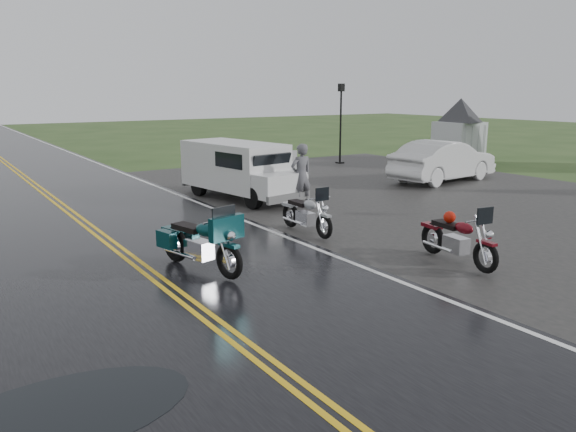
# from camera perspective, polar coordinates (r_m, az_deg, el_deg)

# --- Properties ---
(ground) EXTENTS (120.00, 120.00, 0.00)m
(ground) POSITION_cam_1_polar(r_m,az_deg,el_deg) (9.15, -7.94, -10.57)
(ground) COLOR #2D471E
(ground) RESTS_ON ground
(road) EXTENTS (8.00, 100.00, 0.04)m
(road) POSITION_cam_1_polar(r_m,az_deg,el_deg) (18.34, -21.53, 0.53)
(road) COLOR black
(road) RESTS_ON ground
(parking_pad) EXTENTS (14.00, 24.00, 0.03)m
(parking_pad) POSITION_cam_1_polar(r_m,az_deg,el_deg) (19.59, 15.42, 1.68)
(parking_pad) COLOR black
(parking_pad) RESTS_ON ground
(visitor_center) EXTENTS (16.00, 10.00, 4.80)m
(visitor_center) POSITION_cam_1_polar(r_m,az_deg,el_deg) (30.68, 17.10, 9.88)
(visitor_center) COLOR #A8AAAD
(visitor_center) RESTS_ON ground
(motorcycle_red) EXTENTS (1.09, 2.27, 1.29)m
(motorcycle_red) POSITION_cam_1_polar(r_m,az_deg,el_deg) (11.64, 19.53, -2.75)
(motorcycle_red) COLOR #570A12
(motorcycle_red) RESTS_ON ground
(motorcycle_teal) EXTENTS (1.39, 2.53, 1.41)m
(motorcycle_teal) POSITION_cam_1_polar(r_m,az_deg,el_deg) (10.65, -6.02, -3.13)
(motorcycle_teal) COLOR #042D32
(motorcycle_teal) RESTS_ON ground
(motorcycle_silver) EXTENTS (0.81, 2.11, 1.24)m
(motorcycle_silver) POSITION_cam_1_polar(r_m,az_deg,el_deg) (13.53, 3.70, -0.06)
(motorcycle_silver) COLOR #939599
(motorcycle_silver) RESTS_ON ground
(van_white) EXTENTS (2.60, 5.15, 1.93)m
(van_white) POSITION_cam_1_polar(r_m,az_deg,el_deg) (17.11, -3.57, 3.81)
(van_white) COLOR silver
(van_white) RESTS_ON ground
(person_at_van) EXTENTS (0.73, 0.49, 1.97)m
(person_at_van) POSITION_cam_1_polar(r_m,az_deg,el_deg) (17.41, 1.32, 4.04)
(person_at_van) COLOR #535358
(person_at_van) RESTS_ON ground
(sedan_white) EXTENTS (5.09, 2.23, 1.63)m
(sedan_white) POSITION_cam_1_polar(r_m,az_deg,el_deg) (23.29, 15.49, 5.34)
(sedan_white) COLOR silver
(sedan_white) RESTS_ON ground
(lamp_post_far_right) EXTENTS (0.34, 0.34, 3.96)m
(lamp_post_far_right) POSITION_cam_1_polar(r_m,az_deg,el_deg) (28.13, 5.37, 9.31)
(lamp_post_far_right) COLOR black
(lamp_post_far_right) RESTS_ON ground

